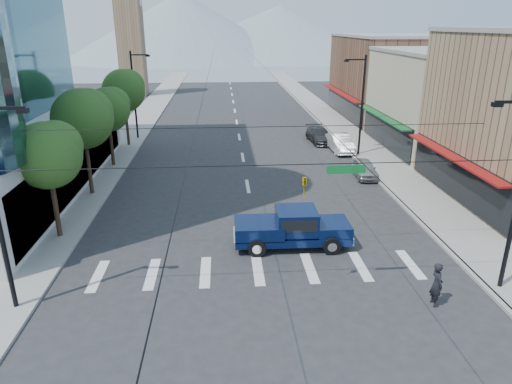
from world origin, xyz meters
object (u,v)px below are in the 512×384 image
(pickup_truck, at_px, (292,227))
(parked_car_mid, at_px, (340,143))
(parked_car_far, at_px, (320,135))
(pedestrian, at_px, (437,284))
(parked_car_near, at_px, (364,168))

(pickup_truck, xyz_separation_m, parked_car_mid, (7.57, 19.44, -0.30))
(parked_car_mid, relative_size, parked_car_far, 0.98)
(pickup_truck, xyz_separation_m, pedestrian, (5.40, -6.00, -0.12))
(pickup_truck, xyz_separation_m, parked_car_far, (6.36, 23.12, -0.38))
(parked_car_mid, bearing_deg, parked_car_far, 105.86)
(parked_car_mid, xyz_separation_m, parked_car_far, (-1.21, 3.67, -0.09))
(pedestrian, xyz_separation_m, parked_car_mid, (2.17, 25.44, -0.18))
(pickup_truck, relative_size, parked_car_mid, 1.28)
(pickup_truck, distance_m, parked_car_mid, 20.87)
(parked_car_far, bearing_deg, parked_car_mid, -76.17)
(pickup_truck, distance_m, pedestrian, 8.08)
(parked_car_near, relative_size, parked_car_far, 0.79)
(pickup_truck, height_order, parked_car_far, pickup_truck)
(pedestrian, bearing_deg, parked_car_mid, -4.86)
(parked_car_near, xyz_separation_m, parked_car_mid, (0.00, 7.82, 0.14))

